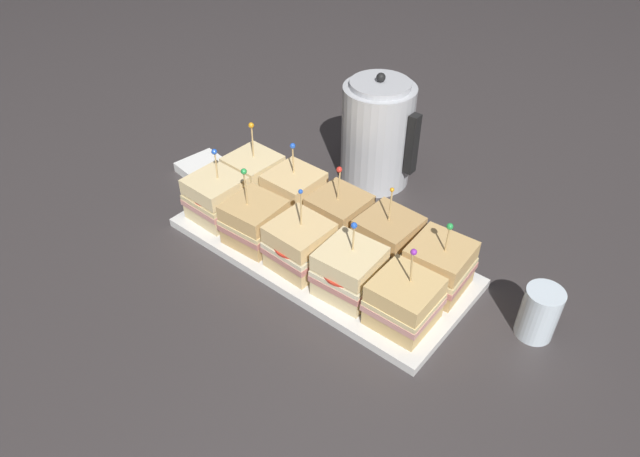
% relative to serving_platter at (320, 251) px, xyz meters
% --- Properties ---
extents(ground_plane, '(6.00, 6.00, 0.00)m').
position_rel_serving_platter_xyz_m(ground_plane, '(0.00, 0.00, -0.01)').
color(ground_plane, '#383333').
extents(serving_platter, '(0.61, 0.27, 0.02)m').
position_rel_serving_platter_xyz_m(serving_platter, '(0.00, 0.00, 0.00)').
color(serving_platter, silver).
rests_on(serving_platter, ground_plane).
extents(sandwich_front_far_left, '(0.11, 0.11, 0.16)m').
position_rel_serving_platter_xyz_m(sandwich_front_far_left, '(-0.24, -0.06, 0.06)').
color(sandwich_front_far_left, beige).
rests_on(sandwich_front_far_left, serving_platter).
extents(sandwich_front_left, '(0.11, 0.11, 0.17)m').
position_rel_serving_platter_xyz_m(sandwich_front_left, '(-0.12, -0.06, 0.05)').
color(sandwich_front_left, tan).
rests_on(sandwich_front_left, serving_platter).
extents(sandwich_front_center, '(0.11, 0.11, 0.17)m').
position_rel_serving_platter_xyz_m(sandwich_front_center, '(-0.00, -0.06, 0.06)').
color(sandwich_front_center, '#DBB77A').
rests_on(sandwich_front_center, serving_platter).
extents(sandwich_front_right, '(0.11, 0.11, 0.15)m').
position_rel_serving_platter_xyz_m(sandwich_front_right, '(0.12, -0.06, 0.06)').
color(sandwich_front_right, beige).
rests_on(sandwich_front_right, serving_platter).
extents(sandwich_front_far_right, '(0.11, 0.11, 0.16)m').
position_rel_serving_platter_xyz_m(sandwich_front_far_right, '(0.23, -0.06, 0.05)').
color(sandwich_front_far_right, tan).
rests_on(sandwich_front_far_right, serving_platter).
extents(sandwich_back_far_left, '(0.11, 0.11, 0.17)m').
position_rel_serving_platter_xyz_m(sandwich_back_far_left, '(-0.24, 0.06, 0.05)').
color(sandwich_back_far_left, beige).
rests_on(sandwich_back_far_left, serving_platter).
extents(sandwich_back_left, '(0.11, 0.11, 0.16)m').
position_rel_serving_platter_xyz_m(sandwich_back_left, '(-0.12, 0.06, 0.06)').
color(sandwich_back_left, '#DBB77A').
rests_on(sandwich_back_left, serving_platter).
extents(sandwich_back_center, '(0.11, 0.11, 0.16)m').
position_rel_serving_platter_xyz_m(sandwich_back_center, '(-0.00, 0.06, 0.05)').
color(sandwich_back_center, tan).
rests_on(sandwich_back_center, serving_platter).
extents(sandwich_back_right, '(0.11, 0.11, 0.17)m').
position_rel_serving_platter_xyz_m(sandwich_back_right, '(0.12, 0.06, 0.06)').
color(sandwich_back_right, tan).
rests_on(sandwich_back_right, serving_platter).
extents(sandwich_back_far_right, '(0.11, 0.11, 0.15)m').
position_rel_serving_platter_xyz_m(sandwich_back_far_right, '(0.23, 0.06, 0.06)').
color(sandwich_back_far_right, tan).
rests_on(sandwich_back_far_right, serving_platter).
extents(kettle_steel, '(0.18, 0.16, 0.27)m').
position_rel_serving_platter_xyz_m(kettle_steel, '(-0.07, 0.29, 0.11)').
color(kettle_steel, '#B7BABF').
rests_on(kettle_steel, ground_plane).
extents(drinking_glass, '(0.06, 0.06, 0.10)m').
position_rel_serving_platter_xyz_m(drinking_glass, '(0.42, 0.08, 0.04)').
color(drinking_glass, silver).
rests_on(drinking_glass, ground_plane).
extents(napkin_stack, '(0.12, 0.12, 0.02)m').
position_rel_serving_platter_xyz_m(napkin_stack, '(-0.41, 0.05, 0.00)').
color(napkin_stack, white).
rests_on(napkin_stack, ground_plane).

